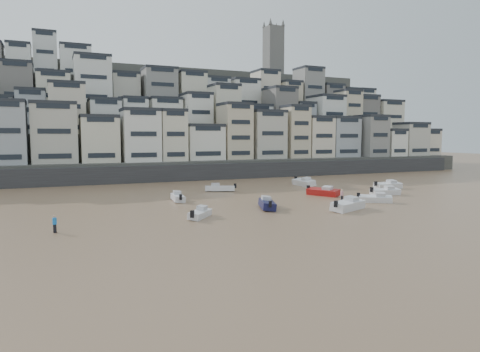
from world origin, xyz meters
name	(u,v)px	position (x,y,z in m)	size (l,w,h in m)	color
ground	(374,266)	(0.00, 0.00, 0.00)	(400.00, 400.00, 0.00)	#936F4F
harbor_wall	(208,172)	(10.00, 65.00, 1.75)	(140.00, 3.00, 3.50)	#38383A
hillside	(180,125)	(14.73, 104.84, 13.01)	(141.04, 66.00, 50.00)	#4C4C47
boat_a	(348,203)	(13.33, 20.29, 0.89)	(6.49, 2.12, 1.77)	silver
boat_b	(375,198)	(21.08, 24.09, 0.68)	(5.02, 1.64, 1.37)	silver
boat_c	(267,203)	(4.35, 25.57, 0.78)	(5.74, 1.88, 1.57)	#13143C
boat_d	(385,190)	(28.03, 29.73, 0.73)	(5.35, 1.75, 1.46)	silver
boat_e	(323,191)	(18.24, 33.04, 0.79)	(5.81, 1.90, 1.58)	maroon
boat_f	(178,196)	(-4.63, 36.82, 0.70)	(5.14, 1.68, 1.40)	silver
boat_g	(388,184)	(34.24, 35.89, 0.80)	(5.89, 1.93, 1.61)	silver
boat_h	(220,187)	(5.01, 44.75, 0.76)	(5.57, 1.82, 1.52)	silver
boat_i	(304,181)	(22.69, 45.99, 0.88)	(6.46, 2.11, 1.76)	silver
boat_j	(200,212)	(-5.79, 22.88, 0.64)	(4.67, 1.53, 1.27)	silver
person_blue	(55,224)	(-21.30, 21.17, 0.87)	(0.44, 0.44, 1.74)	blue
person_pink	(342,195)	(17.42, 27.03, 0.87)	(0.44, 0.44, 1.74)	#C38A93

